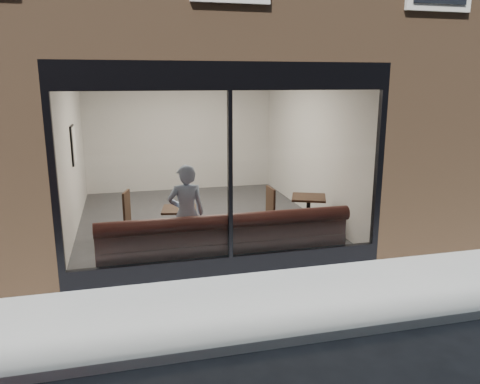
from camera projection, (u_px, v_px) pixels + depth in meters
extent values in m
plane|color=black|center=(271.00, 344.00, 5.34)|extent=(120.00, 120.00, 0.00)
cube|color=gray|center=(248.00, 304.00, 6.28)|extent=(40.00, 2.00, 0.01)
cube|color=gray|center=(273.00, 342.00, 5.28)|extent=(40.00, 0.10, 0.12)
cube|color=brown|center=(29.00, 135.00, 11.62)|extent=(2.50, 12.00, 3.20)
cube|color=brown|center=(311.00, 128.00, 13.40)|extent=(2.50, 12.00, 3.20)
cube|color=brown|center=(169.00, 122.00, 15.34)|extent=(5.00, 6.00, 3.20)
plane|color=#2D2D30|center=(200.00, 220.00, 10.05)|extent=(6.00, 6.00, 0.00)
plane|color=white|center=(196.00, 67.00, 9.31)|extent=(6.00, 6.00, 0.00)
plane|color=silver|center=(180.00, 131.00, 12.50)|extent=(5.00, 0.00, 5.00)
plane|color=silver|center=(71.00, 151.00, 9.09)|extent=(0.00, 6.00, 6.00)
plane|color=silver|center=(310.00, 143.00, 10.28)|extent=(0.00, 6.00, 6.00)
cube|color=black|center=(231.00, 265.00, 7.24)|extent=(5.00, 0.10, 0.30)
cube|color=black|center=(230.00, 76.00, 6.57)|extent=(5.00, 0.10, 0.40)
cube|color=black|center=(230.00, 177.00, 6.91)|extent=(0.06, 0.10, 2.50)
plane|color=white|center=(231.00, 177.00, 6.88)|extent=(4.80, 0.00, 4.80)
cube|color=#381614|center=(225.00, 252.00, 7.60)|extent=(4.00, 0.55, 0.45)
imported|color=#9FB5D7|center=(186.00, 214.00, 7.60)|extent=(0.60, 0.40, 1.64)
cube|color=#311C13|center=(179.00, 209.00, 8.17)|extent=(0.68, 0.68, 0.04)
cube|color=#311C13|center=(309.00, 198.00, 8.99)|extent=(0.83, 0.83, 0.04)
cube|color=#311C13|center=(118.00, 228.00, 8.77)|extent=(0.50, 0.50, 0.04)
cube|color=#311C13|center=(261.00, 224.00, 9.00)|extent=(0.46, 0.46, 0.04)
cube|color=white|center=(74.00, 145.00, 9.28)|extent=(0.02, 0.54, 0.72)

